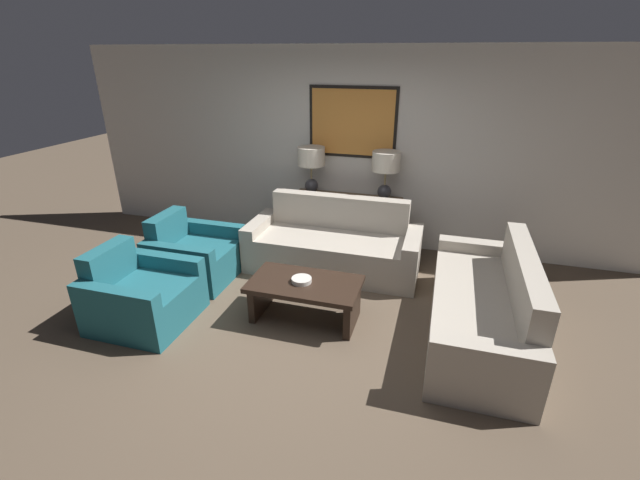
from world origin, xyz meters
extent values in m
plane|color=brown|center=(0.00, 0.00, 0.00)|extent=(20.00, 20.00, 0.00)
cube|color=beige|center=(0.00, 2.39, 1.32)|extent=(7.99, 0.10, 2.65)
cube|color=black|center=(0.00, 2.34, 1.70)|extent=(1.18, 0.01, 0.92)
cube|color=orange|center=(0.00, 2.33, 1.70)|extent=(1.10, 0.02, 0.84)
cube|color=brown|center=(0.00, 2.12, 0.37)|extent=(1.47, 0.39, 0.74)
cylinder|color=#333338|center=(-0.50, 2.12, 0.75)|extent=(0.16, 0.16, 0.02)
sphere|color=#333338|center=(-0.50, 2.12, 0.86)|extent=(0.19, 0.19, 0.19)
cylinder|color=#8C7A51|center=(-0.50, 2.12, 1.05)|extent=(0.02, 0.02, 0.19)
cylinder|color=beige|center=(-0.50, 2.12, 1.27)|extent=(0.37, 0.37, 0.25)
cylinder|color=#333338|center=(0.50, 2.12, 0.75)|extent=(0.16, 0.16, 0.02)
sphere|color=#333338|center=(0.50, 2.12, 0.86)|extent=(0.19, 0.19, 0.19)
cylinder|color=#8C7A51|center=(0.50, 2.12, 1.05)|extent=(0.02, 0.02, 0.19)
cylinder|color=beige|center=(0.50, 2.12, 1.27)|extent=(0.37, 0.37, 0.25)
cube|color=#ADA393|center=(0.00, 1.29, 0.23)|extent=(1.77, 0.68, 0.46)
cube|color=#ADA393|center=(0.00, 1.72, 0.44)|extent=(1.77, 0.18, 0.88)
cube|color=#ADA393|center=(-0.98, 1.38, 0.29)|extent=(0.18, 0.86, 0.58)
cube|color=#ADA393|center=(0.98, 1.38, 0.29)|extent=(0.18, 0.86, 0.58)
cube|color=#ADA393|center=(1.61, 0.46, 0.23)|extent=(0.68, 1.77, 0.46)
cube|color=#ADA393|center=(2.04, 0.46, 0.44)|extent=(0.18, 1.77, 0.88)
cube|color=#ADA393|center=(1.70, 1.43, 0.29)|extent=(0.86, 0.18, 0.58)
cube|color=#ADA393|center=(1.70, -0.52, 0.29)|extent=(0.86, 0.18, 0.58)
cube|color=black|center=(0.01, 0.24, 0.41)|extent=(1.12, 0.63, 0.05)
cube|color=black|center=(-0.48, 0.24, 0.19)|extent=(0.07, 0.50, 0.38)
cube|color=black|center=(0.51, 0.24, 0.19)|extent=(0.07, 0.50, 0.38)
cylinder|color=beige|center=(-0.02, 0.23, 0.45)|extent=(0.20, 0.20, 0.05)
cube|color=#1E5B66|center=(-1.45, 0.73, 0.21)|extent=(0.73, 0.62, 0.42)
cube|color=#1E5B66|center=(-1.90, 0.73, 0.39)|extent=(0.18, 0.62, 0.78)
cube|color=#1E5B66|center=(-1.54, 0.35, 0.29)|extent=(0.91, 0.14, 0.58)
cube|color=#1E5B66|center=(-1.54, 1.11, 0.29)|extent=(0.91, 0.14, 0.58)
cube|color=#1E5B66|center=(-1.45, -0.25, 0.21)|extent=(0.73, 0.62, 0.42)
cube|color=#1E5B66|center=(-1.90, -0.25, 0.39)|extent=(0.18, 0.62, 0.78)
cube|color=#1E5B66|center=(-1.54, -0.63, 0.29)|extent=(0.91, 0.14, 0.58)
cube|color=#1E5B66|center=(-1.54, 0.13, 0.29)|extent=(0.91, 0.14, 0.58)
camera|label=1|loc=(1.22, -3.33, 2.55)|focal=24.00mm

